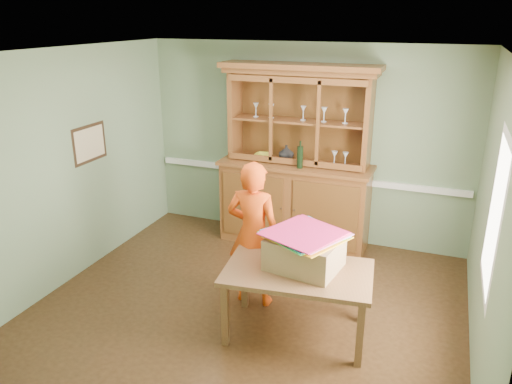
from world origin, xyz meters
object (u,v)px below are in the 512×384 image
at_px(china_hutch, 296,184).
at_px(person, 253,234).
at_px(dining_table, 298,278).
at_px(cardboard_box, 304,253).

height_order(china_hutch, person, china_hutch).
xyz_separation_m(dining_table, person, (-0.63, 0.42, 0.19)).
bearing_deg(person, china_hutch, -90.07).
bearing_deg(china_hutch, dining_table, -72.53).
relative_size(china_hutch, cardboard_box, 3.69).
height_order(china_hutch, dining_table, china_hutch).
bearing_deg(person, cardboard_box, 151.93).
distance_m(dining_table, person, 0.78).
bearing_deg(dining_table, china_hutch, 100.71).
bearing_deg(person, dining_table, 145.04).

